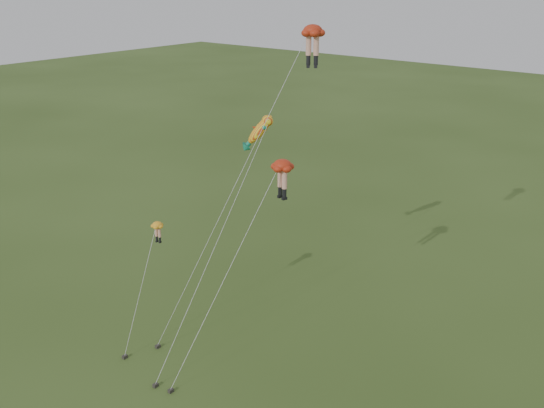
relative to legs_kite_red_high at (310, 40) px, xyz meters
The scene contains 5 objects.
ground 23.59m from the legs_kite_red_high, 127.31° to the right, with size 300.00×300.00×0.00m, color #314719.
legs_kite_red_high is the anchor object (origin of this frame).
legs_kite_red_mid 8.88m from the legs_kite_red_high, behind, with size 2.92×10.68×14.06m.
legs_kite_yellow 17.16m from the legs_kite_red_high, 148.89° to the right, with size 1.07×4.60×9.29m.
fish_kite 9.70m from the legs_kite_red_high, 158.47° to the left, with size 2.49×13.81×16.23m.
Camera 1 is at (27.29, -24.02, 25.81)m, focal length 40.00 mm.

